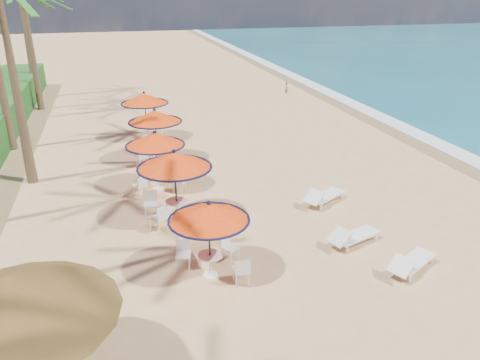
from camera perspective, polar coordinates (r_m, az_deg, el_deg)
The scene contains 13 objects.
ground at distance 14.75m, azimuth 14.86°, elevation -9.31°, with size 160.00×160.00×0.00m, color tan.
foam_strip at distance 27.27m, azimuth 21.71°, elevation 4.75°, with size 1.20×140.00×0.04m, color white.
wetsand_band at distance 26.75m, azimuth 20.16°, elevation 4.65°, with size 1.40×140.00×0.02m, color olive.
station_0 at distance 12.74m, azimuth -3.64°, elevation -5.01°, with size 2.25×2.25×2.35m.
station_1 at distance 15.74m, azimuth -8.10°, elevation 1.24°, with size 2.54×2.54×2.65m.
station_2 at distance 18.62m, azimuth -10.28°, elevation 4.01°, with size 2.35×2.35×2.45m.
station_3 at distance 21.67m, azimuth -10.41°, elevation 7.05°, with size 2.45×2.45×2.55m.
station_4 at distance 25.28m, azimuth -11.43°, elevation 9.07°, with size 2.48×2.48×2.59m.
lounger_near at distance 14.39m, azimuth 20.11°, elevation -9.41°, with size 1.93×1.40×0.67m.
lounger_mid at distance 15.26m, azimuth 13.57°, elevation -6.65°, with size 1.98×1.18×0.68m.
lounger_far at distance 17.80m, azimuth 10.13°, elevation -1.94°, with size 1.99×1.52×0.70m.
palapa at distance 9.56m, azimuth -26.06°, elevation -12.73°, with size 3.82×3.82×2.92m.
person at distance 36.24m, azimuth 5.70°, elevation 11.14°, with size 0.36×0.23×0.98m, color #945F4B.
Camera 1 is at (-6.80, -10.66, 7.60)m, focal length 35.00 mm.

